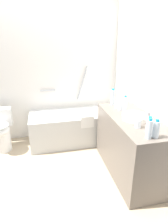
% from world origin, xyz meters
% --- Properties ---
extents(ground_plane, '(3.80, 3.80, 0.00)m').
position_xyz_m(ground_plane, '(0.00, 0.00, 0.00)').
color(ground_plane, tan).
extents(wall_back_tiled, '(3.20, 0.10, 2.46)m').
position_xyz_m(wall_back_tiled, '(0.00, 1.24, 1.23)').
color(wall_back_tiled, silver).
rests_on(wall_back_tiled, ground_plane).
extents(wall_right_mirror, '(0.10, 2.78, 2.46)m').
position_xyz_m(wall_right_mirror, '(1.45, 0.00, 1.23)').
color(wall_right_mirror, silver).
rests_on(wall_right_mirror, ground_plane).
extents(bathtub, '(1.63, 0.68, 1.34)m').
position_xyz_m(bathtub, '(0.55, 0.85, 0.30)').
color(bathtub, silver).
rests_on(bathtub, ground_plane).
extents(toilet, '(0.36, 0.48, 0.71)m').
position_xyz_m(toilet, '(-0.73, 0.83, 0.35)').
color(toilet, white).
rests_on(toilet, ground_plane).
extents(vanity_counter, '(0.56, 1.29, 0.84)m').
position_xyz_m(vanity_counter, '(1.12, -0.19, 0.42)').
color(vanity_counter, '#6B6056').
rests_on(vanity_counter, ground_plane).
extents(sink_basin, '(0.32, 0.32, 0.06)m').
position_xyz_m(sink_basin, '(1.12, -0.25, 0.87)').
color(sink_basin, white).
rests_on(sink_basin, vanity_counter).
extents(sink_faucet, '(0.10, 0.15, 0.08)m').
position_xyz_m(sink_faucet, '(1.31, -0.25, 0.87)').
color(sink_faucet, '#B8B8BD').
rests_on(sink_faucet, vanity_counter).
extents(water_bottle_0, '(0.07, 0.07, 0.20)m').
position_xyz_m(water_bottle_0, '(1.10, -0.73, 0.93)').
color(water_bottle_0, silver).
rests_on(water_bottle_0, vanity_counter).
extents(water_bottle_1, '(0.06, 0.06, 0.22)m').
position_xyz_m(water_bottle_1, '(1.02, -0.74, 0.94)').
color(water_bottle_1, silver).
rests_on(water_bottle_1, vanity_counter).
extents(water_bottle_2, '(0.06, 0.06, 0.24)m').
position_xyz_m(water_bottle_2, '(1.09, 0.01, 0.95)').
color(water_bottle_2, silver).
rests_on(water_bottle_2, vanity_counter).
extents(water_bottle_3, '(0.07, 0.07, 0.18)m').
position_xyz_m(water_bottle_3, '(1.10, -0.61, 0.92)').
color(water_bottle_3, silver).
rests_on(water_bottle_3, vanity_counter).
extents(water_bottle_4, '(0.07, 0.07, 0.26)m').
position_xyz_m(water_bottle_4, '(1.04, 0.35, 0.96)').
color(water_bottle_4, silver).
rests_on(water_bottle_4, vanity_counter).
extents(drinking_glass_0, '(0.07, 0.07, 0.10)m').
position_xyz_m(drinking_glass_0, '(1.04, -0.48, 0.89)').
color(drinking_glass_0, white).
rests_on(drinking_glass_0, vanity_counter).
extents(drinking_glass_1, '(0.07, 0.07, 0.09)m').
position_xyz_m(drinking_glass_1, '(1.05, 0.18, 0.89)').
color(drinking_glass_1, white).
rests_on(drinking_glass_1, vanity_counter).
extents(drinking_glass_2, '(0.07, 0.07, 0.10)m').
position_xyz_m(drinking_glass_2, '(1.07, 0.10, 0.89)').
color(drinking_glass_2, white).
rests_on(drinking_glass_2, vanity_counter).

